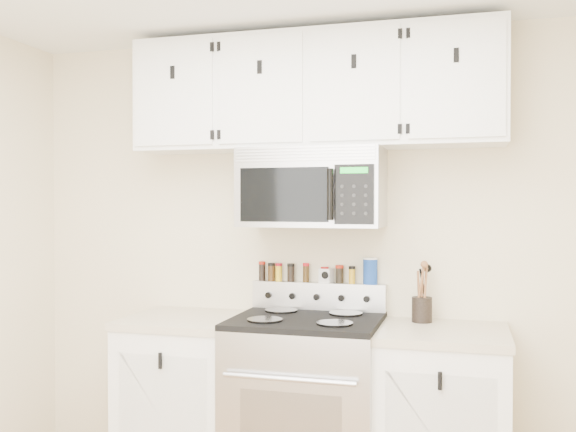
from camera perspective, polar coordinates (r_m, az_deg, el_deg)
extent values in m
cube|color=beige|center=(3.65, 2.86, -3.52)|extent=(3.50, 0.01, 2.50)
cube|color=#B7B7BA|center=(3.50, 1.65, -16.94)|extent=(0.76, 0.65, 0.92)
cube|color=black|center=(3.38, 1.65, -9.26)|extent=(0.76, 0.65, 0.03)
cube|color=#B7B7BA|center=(3.64, 2.74, -7.09)|extent=(0.76, 0.08, 0.15)
cylinder|color=black|center=(3.28, -2.08, -9.22)|extent=(0.18, 0.18, 0.01)
cylinder|color=black|center=(3.20, 4.17, -9.51)|extent=(0.18, 0.18, 0.01)
cylinder|color=black|center=(3.57, -0.60, -8.40)|extent=(0.18, 0.18, 0.01)
cylinder|color=black|center=(3.49, 5.16, -8.63)|extent=(0.18, 0.18, 0.01)
cube|color=white|center=(3.75, -8.98, -16.06)|extent=(0.62, 0.60, 0.88)
cube|color=tan|center=(3.64, -9.00, -9.11)|extent=(0.64, 0.62, 0.04)
cube|color=white|center=(3.44, 13.55, -17.65)|extent=(0.62, 0.60, 0.88)
cube|color=tan|center=(3.32, 13.58, -10.10)|extent=(0.64, 0.62, 0.04)
cube|color=#9E9EA3|center=(3.46, 2.19, 2.53)|extent=(0.76, 0.38, 0.42)
cube|color=#B7B7BA|center=(3.28, 1.40, 5.59)|extent=(0.73, 0.01, 0.08)
cube|color=black|center=(3.29, -0.37, 1.91)|extent=(0.47, 0.01, 0.28)
cube|color=black|center=(3.21, 5.90, 1.93)|extent=(0.20, 0.01, 0.30)
cylinder|color=black|center=(3.20, 3.77, 1.94)|extent=(0.03, 0.03, 0.26)
cube|color=white|center=(3.54, 2.30, 10.97)|extent=(2.00, 0.33, 0.62)
cube|color=white|center=(3.63, -10.17, 10.71)|extent=(0.46, 0.01, 0.57)
cube|color=black|center=(3.64, -10.24, 12.46)|extent=(0.02, 0.01, 0.07)
cube|color=white|center=(3.44, -2.51, 11.25)|extent=(0.46, 0.01, 0.57)
cube|color=black|center=(3.46, -2.55, 13.09)|extent=(0.03, 0.01, 0.07)
cube|color=white|center=(3.32, 5.89, 11.61)|extent=(0.46, 0.01, 0.57)
cube|color=black|center=(3.34, 5.87, 13.52)|extent=(0.03, 0.01, 0.07)
cube|color=white|center=(3.28, 14.72, 11.73)|extent=(0.46, 0.01, 0.57)
cube|color=black|center=(3.29, 14.73, 13.67)|extent=(0.02, 0.01, 0.07)
cylinder|color=black|center=(3.48, 11.81, -8.15)|extent=(0.11, 0.11, 0.13)
cylinder|color=brown|center=(3.47, 11.82, -6.50)|extent=(0.01, 0.01, 0.25)
cylinder|color=brown|center=(3.45, 12.10, -6.37)|extent=(0.01, 0.01, 0.26)
cylinder|color=brown|center=(3.48, 11.54, -6.62)|extent=(0.01, 0.01, 0.23)
cylinder|color=black|center=(3.48, 11.98, -6.53)|extent=(0.01, 0.01, 0.24)
cylinder|color=brown|center=(3.45, 11.66, -6.46)|extent=(0.01, 0.01, 0.25)
cube|color=silver|center=(3.62, 3.42, -5.31)|extent=(0.08, 0.07, 0.08)
cylinder|color=#163D99|center=(3.57, 7.33, -4.94)|extent=(0.08, 0.08, 0.14)
cylinder|color=white|center=(3.56, 7.33, -3.76)|extent=(0.08, 0.08, 0.01)
cylinder|color=black|center=(3.72, -2.33, -5.03)|extent=(0.04, 0.04, 0.09)
cylinder|color=maroon|center=(3.71, -2.33, -4.18)|extent=(0.04, 0.04, 0.02)
cylinder|color=#3D260E|center=(3.70, -1.49, -5.12)|extent=(0.04, 0.04, 0.09)
cylinder|color=black|center=(3.69, -1.49, -4.32)|extent=(0.04, 0.04, 0.02)
cylinder|color=gold|center=(3.69, -0.83, -5.14)|extent=(0.04, 0.04, 0.09)
cylinder|color=maroon|center=(3.68, -0.83, -4.34)|extent=(0.04, 0.04, 0.02)
cylinder|color=black|center=(3.67, 0.26, -5.17)|extent=(0.04, 0.04, 0.09)
cylinder|color=black|center=(3.66, 0.26, -4.37)|extent=(0.04, 0.04, 0.02)
cylinder|color=#3A260E|center=(3.64, 1.61, -5.17)|extent=(0.04, 0.04, 0.09)
cylinder|color=#B50D16|center=(3.64, 1.61, -4.33)|extent=(0.04, 0.04, 0.02)
cylinder|color=gold|center=(3.62, 3.27, -5.37)|extent=(0.04, 0.04, 0.07)
cylinder|color=#980C0B|center=(3.62, 3.27, -4.67)|extent=(0.04, 0.04, 0.02)
cylinder|color=black|center=(3.60, 4.60, -5.30)|extent=(0.04, 0.04, 0.08)
cylinder|color=#A41D0C|center=(3.60, 4.60, -4.51)|extent=(0.05, 0.05, 0.02)
cylinder|color=gold|center=(3.59, 5.70, -5.35)|extent=(0.03, 0.03, 0.08)
cylinder|color=black|center=(3.59, 5.71, -4.58)|extent=(0.04, 0.04, 0.02)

